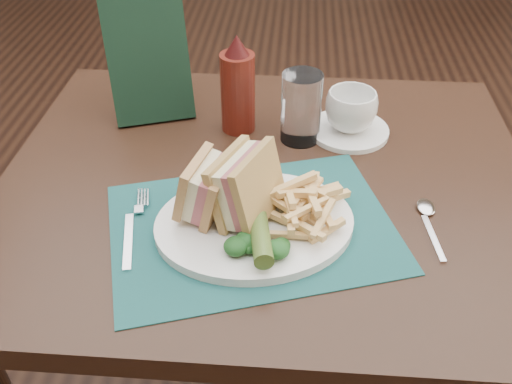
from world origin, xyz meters
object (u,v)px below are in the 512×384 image
(sandwich_half_a, at_px, (193,184))
(coffee_cup, at_px, (351,111))
(saucer, at_px, (349,130))
(ketchup_bottle, at_px, (238,84))
(drinking_glass, at_px, (301,108))
(check_presenter, at_px, (148,57))
(table_main, at_px, (264,320))
(placemat, at_px, (252,227))
(sandwich_half_b, at_px, (234,181))
(plate, at_px, (255,224))

(sandwich_half_a, distance_m, coffee_cup, 0.36)
(saucer, xyz_separation_m, ketchup_bottle, (-0.21, 0.00, 0.09))
(sandwich_half_a, relative_size, saucer, 0.63)
(sandwich_half_a, distance_m, drinking_glass, 0.29)
(ketchup_bottle, distance_m, check_presenter, 0.18)
(check_presenter, bearing_deg, saucer, -26.03)
(saucer, bearing_deg, table_main, -133.96)
(saucer, height_order, drinking_glass, drinking_glass)
(placemat, height_order, coffee_cup, coffee_cup)
(sandwich_half_b, distance_m, drinking_glass, 0.26)
(sandwich_half_a, height_order, check_presenter, check_presenter)
(plate, bearing_deg, drinking_glass, 62.10)
(coffee_cup, distance_m, check_presenter, 0.39)
(sandwich_half_b, relative_size, ketchup_bottle, 0.61)
(table_main, distance_m, plate, 0.41)
(table_main, height_order, coffee_cup, coffee_cup)
(drinking_glass, bearing_deg, placemat, -104.89)
(drinking_glass, bearing_deg, table_main, -113.58)
(coffee_cup, bearing_deg, ketchup_bottle, 179.72)
(sandwich_half_b, xyz_separation_m, drinking_glass, (0.10, 0.24, -0.01))
(placemat, xyz_separation_m, coffee_cup, (0.16, 0.28, 0.05))
(saucer, bearing_deg, drinking_glass, -163.54)
(table_main, bearing_deg, ketchup_bottle, 112.23)
(table_main, distance_m, coffee_cup, 0.47)
(table_main, height_order, plate, plate)
(plate, height_order, sandwich_half_a, sandwich_half_a)
(placemat, distance_m, drinking_glass, 0.27)
(table_main, distance_m, check_presenter, 0.58)
(placemat, height_order, drinking_glass, drinking_glass)
(plate, relative_size, drinking_glass, 2.31)
(table_main, bearing_deg, plate, -94.34)
(table_main, bearing_deg, check_presenter, 139.96)
(coffee_cup, bearing_deg, drinking_glass, -163.54)
(plate, distance_m, saucer, 0.32)
(coffee_cup, xyz_separation_m, ketchup_bottle, (-0.21, 0.00, 0.05))
(ketchup_bottle, xyz_separation_m, check_presenter, (-0.17, 0.04, 0.03))
(table_main, xyz_separation_m, sandwich_half_a, (-0.10, -0.11, 0.44))
(sandwich_half_b, bearing_deg, drinking_glass, 91.96)
(plate, relative_size, saucer, 2.00)
(coffee_cup, bearing_deg, plate, -118.85)
(sandwich_half_b, height_order, coffee_cup, sandwich_half_b)
(saucer, xyz_separation_m, check_presenter, (-0.38, 0.04, 0.11))
(saucer, distance_m, drinking_glass, 0.11)
(plate, bearing_deg, check_presenter, 110.46)
(sandwich_half_b, relative_size, check_presenter, 0.46)
(plate, distance_m, ketchup_bottle, 0.30)
(coffee_cup, distance_m, drinking_glass, 0.10)
(check_presenter, bearing_deg, sandwich_half_b, -77.44)
(plate, distance_m, check_presenter, 0.41)
(placemat, distance_m, saucer, 0.32)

